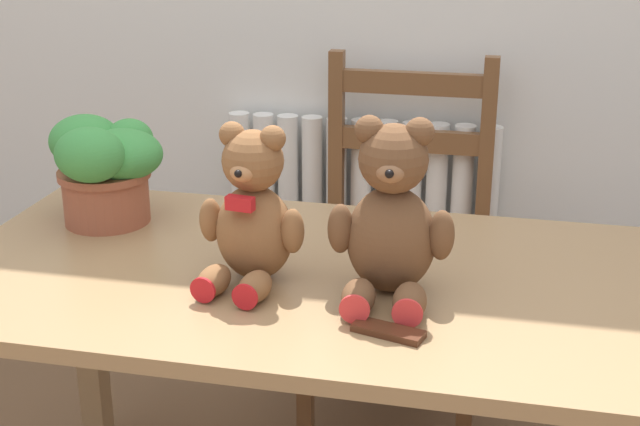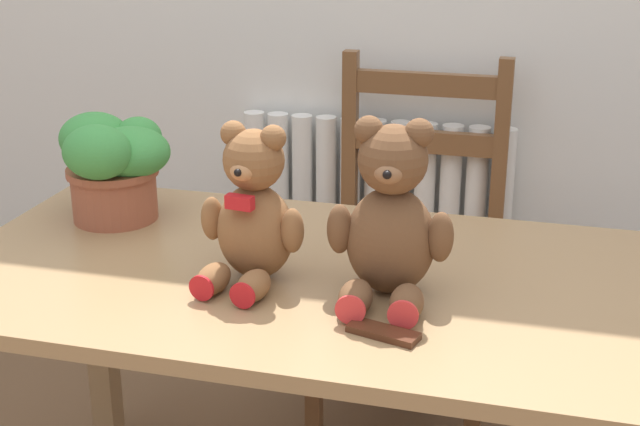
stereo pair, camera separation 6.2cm
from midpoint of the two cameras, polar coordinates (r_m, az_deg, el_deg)
The scene contains 7 objects.
radiator at distance 2.66m, azimuth 1.89°, elevation -2.90°, with size 0.80×0.10×0.78m.
dining_table at distance 1.74m, azimuth -1.84°, elevation -6.70°, with size 1.40×0.76×0.71m.
wooden_chair_behind at distance 2.43m, azimuth 4.44°, elevation -2.36°, with size 0.46×0.43×0.98m.
teddy_bear_left at distance 1.62m, azimuth -5.47°, elevation -0.15°, with size 0.21×0.22×0.30m.
teddy_bear_right at distance 1.56m, azimuth 3.44°, elevation -0.48°, with size 0.22×0.22×0.32m.
potted_plant at distance 1.96m, azimuth -14.56°, elevation 3.09°, with size 0.27×0.25×0.23m.
chocolate_bar at distance 1.46m, azimuth 3.18°, elevation -7.57°, with size 0.12×0.04×0.01m, color #472314.
Camera 1 is at (0.36, -1.12, 1.40)m, focal length 50.00 mm.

